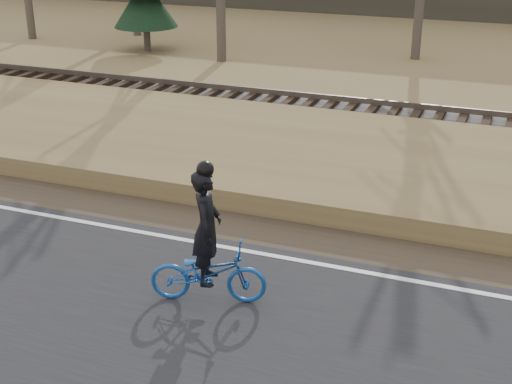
% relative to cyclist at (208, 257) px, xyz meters
% --- Properties ---
extents(ground, '(120.00, 120.00, 0.00)m').
position_rel_cyclist_xyz_m(ground, '(-3.85, 1.55, -0.81)').
color(ground, olive).
rests_on(ground, ground).
extents(edge_line, '(120.00, 0.12, 0.01)m').
position_rel_cyclist_xyz_m(edge_line, '(-3.85, 1.75, -0.74)').
color(edge_line, silver).
rests_on(edge_line, road).
extents(shoulder, '(120.00, 1.60, 0.04)m').
position_rel_cyclist_xyz_m(shoulder, '(-3.85, 2.75, -0.79)').
color(shoulder, '#473A2B').
rests_on(shoulder, ground).
extents(embankment, '(120.00, 5.00, 0.44)m').
position_rel_cyclist_xyz_m(embankment, '(-3.85, 5.75, -0.59)').
color(embankment, olive).
rests_on(embankment, ground).
extents(ballast, '(120.00, 3.00, 0.45)m').
position_rel_cyclist_xyz_m(ballast, '(-3.85, 9.55, -0.58)').
color(ballast, slate).
rests_on(ballast, ground).
extents(railroad, '(120.00, 2.40, 0.29)m').
position_rel_cyclist_xyz_m(railroad, '(-3.85, 9.55, -0.28)').
color(railroad, black).
rests_on(railroad, ballast).
extents(cyclist, '(1.91, 1.11, 2.32)m').
position_rel_cyclist_xyz_m(cyclist, '(0.00, 0.00, 0.00)').
color(cyclist, '#154795').
rests_on(cyclist, road).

